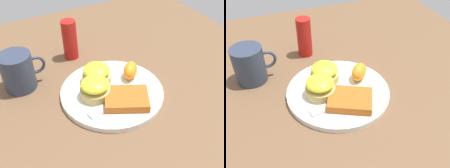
# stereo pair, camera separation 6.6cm
# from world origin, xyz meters

# --- Properties ---
(ground_plane) EXTENTS (1.10, 1.10, 0.00)m
(ground_plane) POSITION_xyz_m (0.00, 0.00, 0.00)
(ground_plane) COLOR brown
(plate) EXTENTS (0.27, 0.27, 0.01)m
(plate) POSITION_xyz_m (0.00, 0.00, 0.01)
(plate) COLOR silver
(plate) RESTS_ON ground_plane
(sandwich_benedict_left) EXTENTS (0.08, 0.08, 0.05)m
(sandwich_benedict_left) POSITION_xyz_m (-0.02, 0.05, 0.04)
(sandwich_benedict_left) COLOR tan
(sandwich_benedict_left) RESTS_ON plate
(sandwich_benedict_right) EXTENTS (0.08, 0.08, 0.05)m
(sandwich_benedict_right) POSITION_xyz_m (-0.05, -0.00, 0.04)
(sandwich_benedict_right) COLOR tan
(sandwich_benedict_right) RESTS_ON plate
(hashbrown_patty) EXTENTS (0.13, 0.12, 0.02)m
(hashbrown_patty) POSITION_xyz_m (0.01, -0.06, 0.02)
(hashbrown_patty) COLOR #B3591D
(hashbrown_patty) RESTS_ON plate
(orange_wedge) EXTENTS (0.07, 0.07, 0.04)m
(orange_wedge) POSITION_xyz_m (0.07, 0.03, 0.04)
(orange_wedge) COLOR orange
(orange_wedge) RESTS_ON plate
(fork) EXTENTS (0.22, 0.05, 0.00)m
(fork) POSITION_xyz_m (0.00, -0.05, 0.02)
(fork) COLOR silver
(fork) RESTS_ON plate
(cup) EXTENTS (0.12, 0.08, 0.10)m
(cup) POSITION_xyz_m (-0.20, 0.14, 0.05)
(cup) COLOR #2D384C
(cup) RESTS_ON ground_plane
(condiment_bottle) EXTENTS (0.04, 0.04, 0.12)m
(condiment_bottle) POSITION_xyz_m (-0.03, 0.22, 0.06)
(condiment_bottle) COLOR #B21914
(condiment_bottle) RESTS_ON ground_plane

